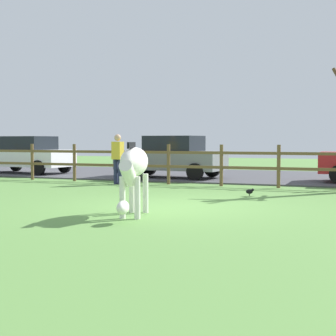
{
  "coord_description": "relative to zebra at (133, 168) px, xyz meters",
  "views": [
    {
      "loc": [
        3.77,
        -10.26,
        1.45
      ],
      "look_at": [
        -0.56,
        0.99,
        0.77
      ],
      "focal_mm": 53.45,
      "sensor_mm": 36.0,
      "label": 1
    }
  ],
  "objects": [
    {
      "name": "ground_plane",
      "position": [
        0.24,
        1.68,
        -0.93
      ],
      "size": [
        60.0,
        60.0,
        0.0
      ],
      "primitive_type": "plane",
      "color": "#5B8C42"
    },
    {
      "name": "parked_car_white",
      "position": [
        -9.19,
        9.03,
        -0.08
      ],
      "size": [
        4.12,
        2.13,
        1.56
      ],
      "color": "white",
      "rests_on": "parking_asphalt"
    },
    {
      "name": "parked_car_grey",
      "position": [
        -2.59,
        8.9,
        -0.08
      ],
      "size": [
        4.13,
        2.14,
        1.56
      ],
      "color": "slate",
      "rests_on": "parking_asphalt"
    },
    {
      "name": "zebra",
      "position": [
        0.0,
        0.0,
        0.0
      ],
      "size": [
        0.74,
        1.91,
        1.41
      ],
      "color": "white",
      "rests_on": "ground_plane"
    },
    {
      "name": "crow_on_grass",
      "position": [
        1.37,
        4.16,
        -0.8
      ],
      "size": [
        0.22,
        0.1,
        0.2
      ],
      "color": "black",
      "rests_on": "ground_plane"
    },
    {
      "name": "visitor_near_fence",
      "position": [
        -3.39,
        6.06,
        -0.02
      ],
      "size": [
        0.4,
        0.3,
        1.64
      ],
      "color": "#232847",
      "rests_on": "ground_plane"
    },
    {
      "name": "paddock_fence",
      "position": [
        -0.07,
        6.68,
        -0.18
      ],
      "size": [
        21.5,
        0.11,
        1.31
      ],
      "color": "brown",
      "rests_on": "ground_plane"
    },
    {
      "name": "parking_asphalt",
      "position": [
        0.24,
        10.98,
        -0.9
      ],
      "size": [
        28.0,
        7.4,
        0.05
      ],
      "primitive_type": "cube",
      "color": "#47474C",
      "rests_on": "ground_plane"
    }
  ]
}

